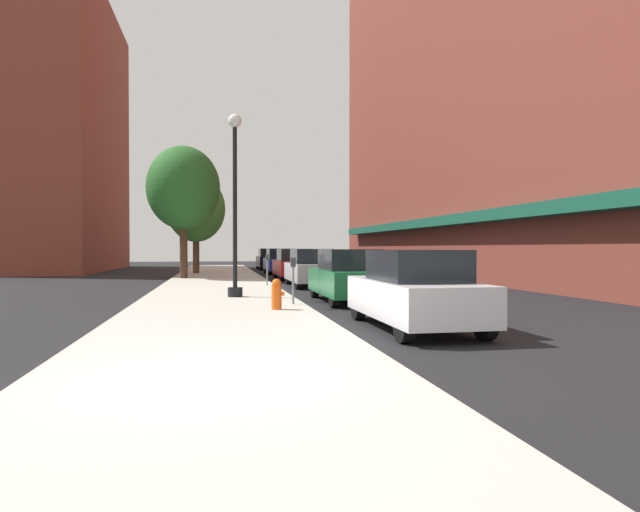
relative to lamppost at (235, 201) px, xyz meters
The scene contains 16 objects.
ground_plane 8.46m from the lamppost, 63.68° to the left, with size 90.00×90.00×0.00m, color black.
sidewalk_slab 8.63m from the lamppost, 93.77° to the left, with size 4.80×50.00×0.12m, color #B7B2A8.
building_right_brick 20.27m from the lamppost, 37.30° to the left, with size 6.80×40.00×24.36m.
building_far_background 29.30m from the lamppost, 113.91° to the left, with size 6.80×18.00×20.33m.
lamppost is the anchor object (origin of this frame).
fire_hydrant 4.81m from the lamppost, 76.58° to the right, with size 0.33×0.26×0.79m.
parking_meter_near 5.94m from the lamppost, 73.92° to the left, with size 0.14×0.09×1.31m.
parking_meter_far 3.82m from the lamppost, 60.41° to the right, with size 0.14×0.09×1.31m.
tree_near 11.84m from the lamppost, 101.25° to the left, with size 3.79×3.79×6.91m.
tree_mid 17.21m from the lamppost, 96.18° to the left, with size 3.63×3.63×6.13m.
car_white 8.19m from the lamppost, 63.68° to the right, with size 1.80×4.30×1.66m.
car_green 4.38m from the lamppost, 18.79° to the right, with size 1.80×4.30×1.66m.
car_silver 7.10m from the lamppost, 58.69° to the left, with size 1.80×4.30×1.66m.
car_red 12.07m from the lamppost, 72.94° to the left, with size 1.80×4.30×1.66m.
car_blue 18.14m from the lamppost, 78.87° to the left, with size 1.80×4.30×1.66m.
car_black 25.17m from the lamppost, 82.03° to the left, with size 1.80×4.30×1.66m.
Camera 1 is at (-0.06, -6.78, 1.70)m, focal length 30.49 mm.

